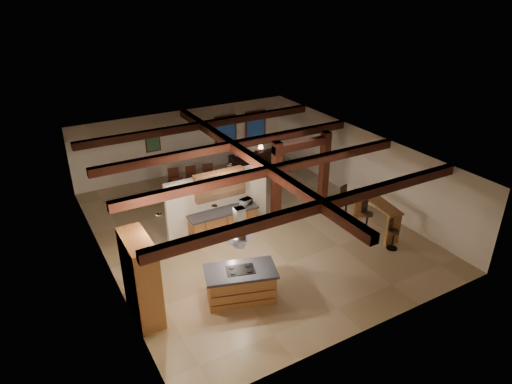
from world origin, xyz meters
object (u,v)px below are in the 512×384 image
bar_counter (377,210)px  sofa (254,157)px  dining_table (194,191)px  kitchen_island (241,284)px

bar_counter → sofa: bearing=95.2°
bar_counter → dining_table: bearing=129.8°
dining_table → bar_counter: (4.62, -5.55, 0.48)m
kitchen_island → dining_table: bearing=78.5°
dining_table → bar_counter: bearing=-44.5°
bar_counter → kitchen_island: bearing=-170.6°
kitchen_island → sofa: 10.04m
dining_table → bar_counter: size_ratio=0.77×
kitchen_island → bar_counter: bearing=9.4°
kitchen_island → bar_counter: 6.03m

